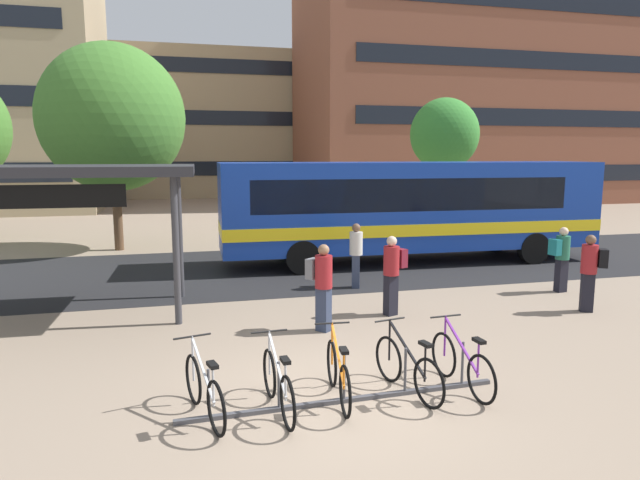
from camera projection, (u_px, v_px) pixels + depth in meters
name	position (u px, v px, depth m)	size (l,w,h in m)	color
ground	(338.00, 399.00, 7.98)	(200.00, 200.00, 0.00)	gray
bus_lane_asphalt	(253.00, 269.00, 16.92)	(80.00, 7.20, 0.01)	#232326
city_bus	(412.00, 207.00, 17.88)	(12.09, 2.92, 3.20)	#14389E
bike_rack	(344.00, 396.00, 7.85)	(4.66, 0.28, 0.70)	#47474C
parked_bicycle_silver_0	(204.00, 391.00, 7.33)	(0.61, 1.68, 0.99)	black
parked_bicycle_silver_1	(278.00, 385.00, 7.51)	(0.52, 1.72, 0.99)	black
parked_bicycle_orange_2	(338.00, 374.00, 7.88)	(0.52, 1.72, 0.99)	black
parked_bicycle_black_3	(408.00, 368.00, 8.09)	(0.55, 1.70, 0.99)	black
parked_bicycle_purple_4	(462.00, 364.00, 8.25)	(0.52, 1.72, 0.99)	black
transit_shelter	(53.00, 176.00, 11.60)	(5.83, 3.24, 3.22)	#38383D
commuter_teal_pack_0	(561.00, 255.00, 14.03)	(0.56, 0.39, 1.65)	black
commuter_grey_pack_1	(322.00, 281.00, 10.92)	(0.58, 0.60, 1.73)	#2D3851
commuter_maroon_pack_2	(392.00, 270.00, 12.01)	(0.60, 0.47, 1.73)	black
commuter_black_pack_3	(591.00, 268.00, 12.26)	(0.60, 0.52, 1.72)	black
commuter_teal_pack_4	(356.00, 251.00, 14.51)	(0.46, 0.59, 1.69)	#2D3851
street_tree_0	(112.00, 118.00, 19.67)	(5.02, 5.02, 7.29)	brown
street_tree_1	(444.00, 135.00, 26.73)	(3.27, 3.27, 6.10)	brown
building_right_wing	(484.00, 52.00, 41.15)	(26.50, 11.38, 21.80)	brown
building_centre_block	(199.00, 127.00, 49.23)	(18.62, 12.70, 11.69)	tan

